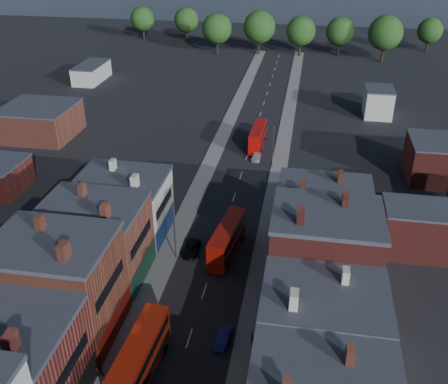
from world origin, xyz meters
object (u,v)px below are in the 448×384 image
at_px(bus_2, 258,137).
at_px(car_2, 191,248).
at_px(bus_1, 227,239).
at_px(car_3, 256,156).
at_px(ped_3, 252,338).
at_px(ped_1, 99,369).
at_px(car_1, 223,338).
at_px(bus_0, 140,359).

xyz_separation_m(bus_2, car_2, (-4.94, -37.07, -1.71)).
height_order(bus_1, car_3, bus_1).
distance_m(bus_1, ped_3, 17.05).
relative_size(car_2, ped_1, 2.39).
distance_m(car_2, ped_1, 22.77).
xyz_separation_m(bus_1, ped_1, (-9.20, -22.91, -1.38)).
bearing_deg(ped_3, car_2, 41.50).
bearing_deg(ped_1, bus_1, -133.87).
bearing_deg(car_2, ped_1, -101.20).
xyz_separation_m(car_2, ped_1, (-4.26, -22.37, 0.44)).
xyz_separation_m(bus_2, car_1, (2.30, -52.71, -1.70)).
bearing_deg(bus_1, ped_1, -104.09).
distance_m(bus_0, car_2, 21.80).
xyz_separation_m(bus_0, car_3, (5.37, 53.36, -1.98)).
height_order(bus_2, car_2, bus_2).
height_order(bus_2, ped_3, bus_2).
height_order(bus_0, ped_3, bus_0).
bearing_deg(car_3, ped_1, -100.87).
relative_size(bus_1, bus_2, 1.06).
relative_size(bus_2, car_1, 2.62).
xyz_separation_m(bus_1, car_1, (2.30, -16.18, -1.81)).
distance_m(car_1, ped_3, 3.18).
xyz_separation_m(car_1, car_2, (-7.24, 15.63, -0.01)).
bearing_deg(car_1, bus_2, 99.35).
height_order(bus_0, ped_1, bus_0).
height_order(car_2, ped_1, ped_1).
bearing_deg(ped_1, ped_3, -177.01).
bearing_deg(ped_3, bus_1, 26.45).
relative_size(car_1, car_3, 0.93).
bearing_deg(ped_3, car_3, 13.85).
xyz_separation_m(bus_0, car_2, (0.06, 21.72, -1.96)).
distance_m(bus_1, ped_1, 24.73).
xyz_separation_m(bus_1, bus_2, (-0.00, 36.53, -0.11)).
distance_m(bus_1, car_1, 16.44).
distance_m(car_1, car_3, 47.32).
height_order(car_2, ped_3, ped_3).
height_order(car_3, ped_3, ped_3).
bearing_deg(car_3, car_2, -100.35).
bearing_deg(car_1, car_2, 121.70).
distance_m(bus_0, bus_2, 59.00).
distance_m(bus_0, ped_3, 12.26).
distance_m(bus_1, bus_2, 36.53).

